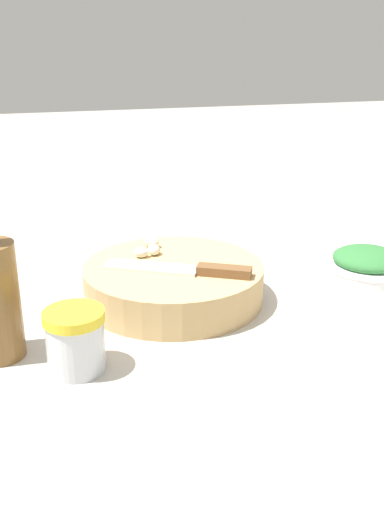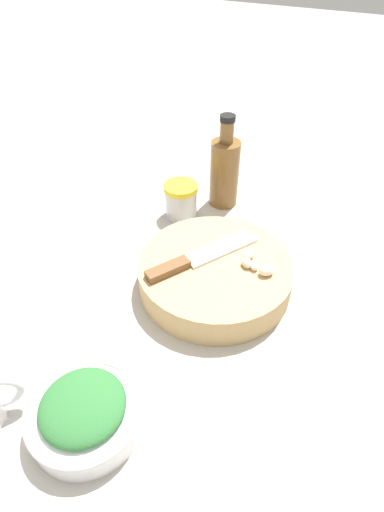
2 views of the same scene
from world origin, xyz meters
TOP-DOWN VIEW (x-y plane):
  - ground_plane at (0.00, 0.00)m, footprint 5.00×5.00m
  - cutting_board at (0.03, -0.04)m, footprint 0.26×0.26m
  - chef_knife at (0.02, -0.01)m, footprint 0.19×0.13m
  - garlic_cloves at (0.05, -0.10)m, footprint 0.05×0.06m
  - herb_bowl at (-0.27, 0.00)m, footprint 0.14×0.14m
  - spice_jar at (0.19, 0.11)m, footprint 0.07×0.07m
  - oil_bottle at (0.27, 0.05)m, footprint 0.06×0.06m

SIDE VIEW (x-z plane):
  - ground_plane at x=0.00m, z-range 0.00..0.00m
  - cutting_board at x=0.03m, z-range 0.00..0.05m
  - herb_bowl at x=-0.27m, z-range 0.00..0.06m
  - spice_jar at x=0.19m, z-range 0.00..0.07m
  - chef_knife at x=0.02m, z-range 0.05..0.06m
  - garlic_cloves at x=0.05m, z-range 0.05..0.07m
  - oil_bottle at x=0.27m, z-range -0.02..0.18m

